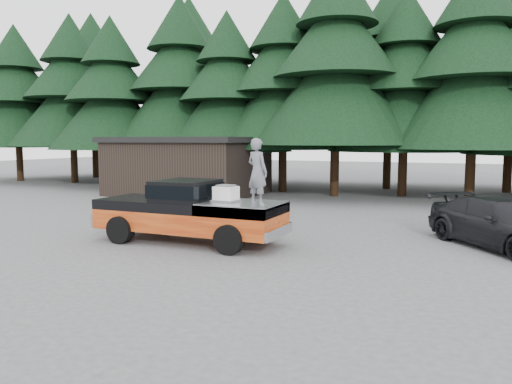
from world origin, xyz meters
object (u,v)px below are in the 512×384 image
at_px(pickup_truck, 189,221).
at_px(parked_car, 501,223).
at_px(utility_building, 189,165).
at_px(man_on_bed, 257,172).
at_px(air_compressor, 226,194).

distance_m(pickup_truck, parked_car, 9.20).
bearing_deg(utility_building, parked_car, -29.11).
distance_m(parked_car, utility_building, 18.33).
bearing_deg(utility_building, man_on_bed, -51.53).
bearing_deg(man_on_bed, utility_building, -30.50).
xyz_separation_m(pickup_truck, man_on_bed, (2.42, -0.34, 1.59)).
bearing_deg(pickup_truck, man_on_bed, -7.89).
bearing_deg(parked_car, air_compressor, 162.30).
height_order(man_on_bed, utility_building, utility_building).
distance_m(man_on_bed, parked_car, 7.27).
bearing_deg(pickup_truck, parked_car, 18.90).
distance_m(man_on_bed, utility_building, 15.62).
xyz_separation_m(man_on_bed, parked_car, (6.29, 3.32, -1.54)).
bearing_deg(air_compressor, utility_building, 129.55).
bearing_deg(pickup_truck, air_compressor, -1.74).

